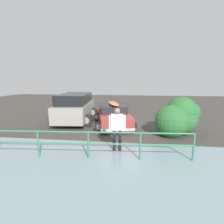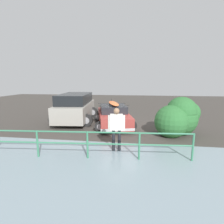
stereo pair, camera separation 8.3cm
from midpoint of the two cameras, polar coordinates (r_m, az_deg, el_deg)
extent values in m
cube|color=#423D38|center=(10.61, 3.48, -4.78)|extent=(44.00, 44.00, 0.02)
cube|color=#9E3833|center=(10.72, 0.66, -1.86)|extent=(2.65, 4.31, 0.66)
cube|color=#23262B|center=(10.78, 0.57, 1.14)|extent=(1.93, 2.24, 0.43)
cube|color=silver|center=(8.89, 2.21, -5.85)|extent=(1.72, 0.53, 0.14)
cube|color=silver|center=(12.67, -0.42, -0.91)|extent=(1.72, 0.53, 0.14)
cylinder|color=black|center=(9.73, 6.69, -4.42)|extent=(0.58, 0.18, 0.58)
cylinder|color=#99999E|center=(9.73, 6.69, -4.42)|extent=(0.32, 0.19, 0.32)
cylinder|color=black|center=(9.49, -3.68, -4.74)|extent=(0.58, 0.18, 0.58)
cylinder|color=#99999E|center=(9.49, -3.68, -4.74)|extent=(0.32, 0.19, 0.32)
cylinder|color=black|center=(12.09, 4.06, -1.44)|extent=(0.58, 0.18, 0.58)
cylinder|color=#99999E|center=(12.09, 4.06, -1.44)|extent=(0.32, 0.19, 0.32)
cylinder|color=black|center=(11.91, -4.25, -1.63)|extent=(0.58, 0.18, 0.58)
cylinder|color=#99999E|center=(11.91, -4.25, -1.63)|extent=(0.32, 0.19, 0.32)
cylinder|color=black|center=(10.22, 0.93, 2.07)|extent=(1.75, 0.47, 0.03)
cylinder|color=black|center=(11.26, 0.25, 2.84)|extent=(1.75, 0.47, 0.03)
ellipsoid|color=orange|center=(10.88, 0.73, 2.90)|extent=(1.17, 2.47, 0.09)
cone|color=black|center=(11.82, -0.02, 4.06)|extent=(0.10, 0.10, 0.14)
cube|color=#9E998E|center=(12.05, -11.61, 0.52)|extent=(2.35, 4.65, 0.99)
cube|color=black|center=(11.94, -11.75, 4.35)|extent=(2.10, 3.65, 0.63)
cylinder|color=black|center=(14.29, -9.43, 2.52)|extent=(0.69, 0.25, 0.68)
cylinder|color=black|center=(10.63, -8.12, -2.68)|extent=(0.75, 0.22, 0.75)
cylinder|color=#99999E|center=(10.63, -8.12, -2.68)|extent=(0.41, 0.23, 0.41)
cylinder|color=black|center=(11.14, -18.05, -2.49)|extent=(0.75, 0.22, 0.75)
cylinder|color=#99999E|center=(11.14, -18.05, -2.49)|extent=(0.41, 0.23, 0.41)
cylinder|color=black|center=(13.23, -6.08, -0.05)|extent=(0.75, 0.22, 0.75)
cylinder|color=#99999E|center=(13.23, -6.08, -0.05)|extent=(0.41, 0.23, 0.41)
cylinder|color=black|center=(13.64, -14.21, 0.00)|extent=(0.75, 0.22, 0.75)
cylinder|color=#99999E|center=(13.64, -14.21, 0.00)|extent=(0.41, 0.23, 0.41)
cylinder|color=black|center=(7.01, 2.74, -9.15)|extent=(0.12, 0.12, 0.84)
cylinder|color=black|center=(7.01, 0.85, -9.14)|extent=(0.12, 0.12, 0.84)
cube|color=silver|center=(6.80, 1.83, -3.30)|extent=(0.51, 0.25, 0.63)
sphere|color=#9E7556|center=(6.71, 1.85, 0.36)|extent=(0.23, 0.23, 0.23)
cylinder|color=silver|center=(6.81, 4.26, -3.52)|extent=(0.09, 0.09, 0.59)
cylinder|color=silver|center=(6.81, -0.61, -3.50)|extent=(0.09, 0.09, 0.59)
cylinder|color=#387F5B|center=(6.71, 25.23, -10.37)|extent=(0.07, 0.07, 0.99)
cylinder|color=#387F5B|center=(6.28, 9.27, -10.91)|extent=(0.07, 0.07, 0.99)
cylinder|color=#387F5B|center=(6.35, -7.63, -10.59)|extent=(0.07, 0.07, 0.99)
cylinder|color=#387F5B|center=(6.93, -22.82, -9.53)|extent=(0.07, 0.07, 0.99)
cylinder|color=#387F5B|center=(6.44, -15.78, -6.21)|extent=(9.10, 0.76, 0.06)
cylinder|color=#387F5B|center=(6.57, -15.59, -9.72)|extent=(9.10, 0.76, 0.06)
cylinder|color=brown|center=(9.76, 21.54, -5.73)|extent=(0.33, 0.33, 0.35)
sphere|color=#2D6B33|center=(9.54, 21.95, 0.11)|extent=(1.52, 1.52, 1.52)
sphere|color=#2D6B33|center=(9.75, 23.93, -0.21)|extent=(1.14, 1.14, 1.14)
sphere|color=#2D6B33|center=(9.13, 19.07, -2.97)|extent=(1.65, 1.65, 1.65)
sphere|color=#2D6B33|center=(9.67, 21.36, -1.96)|extent=(1.81, 1.81, 1.81)
camera|label=1|loc=(0.04, -89.76, 0.04)|focal=28.00mm
camera|label=2|loc=(0.04, 90.24, -0.04)|focal=28.00mm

